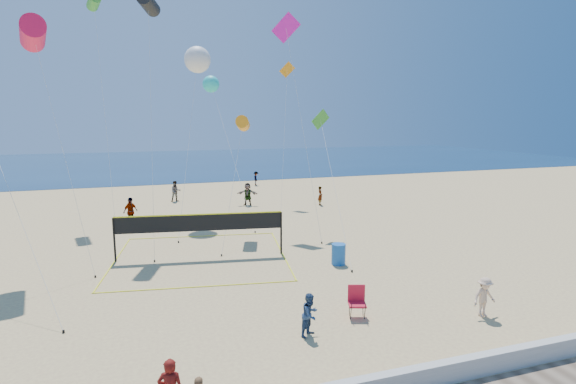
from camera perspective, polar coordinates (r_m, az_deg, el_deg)
name	(u,v)px	position (r m, az deg, el deg)	size (l,w,h in m)	color
ground	(279,351)	(14.66, -1.15, -19.54)	(120.00, 120.00, 0.00)	#D4BD77
ocean	(164,162)	(74.69, -15.47, 3.65)	(140.00, 50.00, 0.03)	#102B4C
bystander_a	(310,315)	(15.27, 2.84, -15.28)	(0.70, 0.55, 1.45)	navy
bystander_b	(484,297)	(18.01, 23.67, -12.12)	(0.94, 0.54, 1.46)	#DAB391
far_person_0	(130,212)	(31.54, -19.37, -2.36)	(1.11, 0.46, 1.89)	gray
far_person_1	(248,194)	(36.84, -5.15, -0.27)	(1.70, 0.54, 1.83)	gray
far_person_2	(320,196)	(36.90, 4.12, -0.47)	(0.56, 0.37, 1.54)	gray
far_person_3	(176,191)	(39.50, -14.08, 0.09)	(0.86, 0.67, 1.76)	gray
far_person_4	(256,178)	(47.75, -4.07, 1.74)	(0.94, 0.54, 1.46)	gray
camp_chair	(357,299)	(16.77, 8.73, -13.32)	(0.76, 0.88, 1.27)	red
trash_barrel	(338,254)	(22.26, 6.43, -7.85)	(0.68, 0.68, 1.02)	#1A5AAA
volleyball_net	(200,228)	(23.34, -11.13, -4.49)	(9.78, 9.66, 2.29)	black
kite_0	(33,34)	(24.83, -29.66, 17.07)	(3.04, 4.57, 11.62)	#E61345
kite_1	(148,4)	(28.17, -17.31, 21.85)	(1.39, 6.10, 13.91)	black
kite_2	(243,124)	(27.56, -5.76, 8.64)	(2.93, 5.56, 7.25)	orange
kite_4	(323,129)	(27.51, 4.40, 7.95)	(2.36, 8.22, 7.65)	green
kite_5	(288,37)	(30.43, -0.05, 19.05)	(1.71, 6.42, 13.79)	#F417B7
kite_6	(197,60)	(32.93, -11.43, 16.14)	(3.49, 7.99, 11.96)	silver
kite_7	(211,84)	(35.26, -9.76, 13.35)	(2.04, 9.08, 10.23)	#24CECD
kite_8	(94,2)	(35.96, -23.42, 21.28)	(1.36, 6.12, 15.47)	green
kite_9	(287,81)	(38.26, -0.17, 13.87)	(3.26, 6.70, 11.74)	orange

